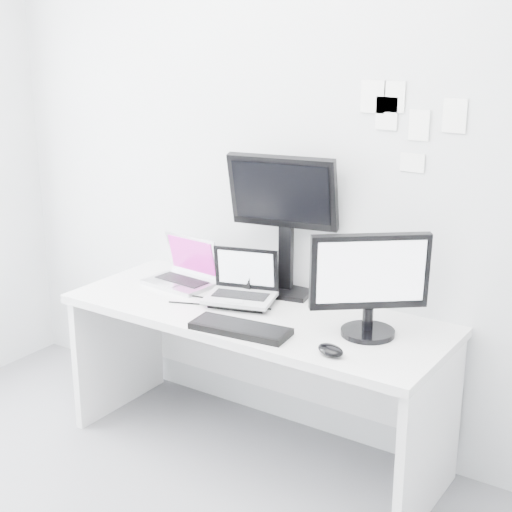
# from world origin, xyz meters

# --- Properties ---
(back_wall) EXTENTS (3.60, 0.00, 3.60)m
(back_wall) POSITION_xyz_m (0.00, 1.60, 1.35)
(back_wall) COLOR silver
(back_wall) RESTS_ON ground
(desk) EXTENTS (1.80, 0.70, 0.73)m
(desk) POSITION_xyz_m (0.00, 1.25, 0.36)
(desk) COLOR silver
(desk) RESTS_ON ground
(macbook) EXTENTS (0.36, 0.28, 0.25)m
(macbook) POSITION_xyz_m (-0.51, 1.34, 0.86)
(macbook) COLOR #A8A9AD
(macbook) RESTS_ON desk
(speaker) EXTENTS (0.09, 0.09, 0.17)m
(speaker) POSITION_xyz_m (-0.15, 1.41, 0.81)
(speaker) COLOR black
(speaker) RESTS_ON desk
(dell_laptop) EXTENTS (0.37, 0.32, 0.26)m
(dell_laptop) POSITION_xyz_m (-0.10, 1.27, 0.86)
(dell_laptop) COLOR #B8BBC0
(dell_laptop) RESTS_ON desk
(rear_monitor) EXTENTS (0.54, 0.29, 0.70)m
(rear_monitor) POSITION_xyz_m (-0.01, 1.52, 1.08)
(rear_monitor) COLOR black
(rear_monitor) RESTS_ON desk
(samsung_monitor) EXTENTS (0.53, 0.49, 0.46)m
(samsung_monitor) POSITION_xyz_m (0.55, 1.28, 0.96)
(samsung_monitor) COLOR black
(samsung_monitor) RESTS_ON desk
(keyboard) EXTENTS (0.45, 0.20, 0.03)m
(keyboard) POSITION_xyz_m (0.09, 1.01, 0.74)
(keyboard) COLOR black
(keyboard) RESTS_ON desk
(mouse) EXTENTS (0.15, 0.12, 0.04)m
(mouse) POSITION_xyz_m (0.52, 1.01, 0.75)
(mouse) COLOR black
(mouse) RESTS_ON desk
(wall_note_0) EXTENTS (0.10, 0.00, 0.14)m
(wall_note_0) POSITION_xyz_m (0.45, 1.59, 1.62)
(wall_note_0) COLOR white
(wall_note_0) RESTS_ON back_wall
(wall_note_1) EXTENTS (0.09, 0.00, 0.13)m
(wall_note_1) POSITION_xyz_m (0.60, 1.59, 1.58)
(wall_note_1) COLOR white
(wall_note_1) RESTS_ON back_wall
(wall_note_2) EXTENTS (0.10, 0.00, 0.14)m
(wall_note_2) POSITION_xyz_m (0.75, 1.59, 1.63)
(wall_note_2) COLOR white
(wall_note_2) RESTS_ON back_wall
(wall_note_3) EXTENTS (0.11, 0.00, 0.08)m
(wall_note_3) POSITION_xyz_m (0.58, 1.59, 1.42)
(wall_note_3) COLOR white
(wall_note_3) RESTS_ON back_wall
(wall_note_4) EXTENTS (0.11, 0.00, 0.14)m
(wall_note_4) POSITION_xyz_m (0.38, 1.59, 1.69)
(wall_note_4) COLOR white
(wall_note_4) RESTS_ON back_wall
(wall_note_5) EXTENTS (0.09, 0.00, 0.13)m
(wall_note_5) POSITION_xyz_m (0.48, 1.59, 1.69)
(wall_note_5) COLOR white
(wall_note_5) RESTS_ON back_wall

